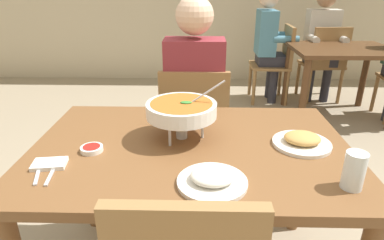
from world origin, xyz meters
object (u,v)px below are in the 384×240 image
Objects in this scene: chair_bg_middle at (278,59)px; chair_diner_main at (194,126)px; rice_plate at (212,179)px; drink_glass at (354,172)px; chair_bg_left at (325,60)px; appetizer_plate at (302,141)px; diner_main at (194,90)px; patron_bg_middle at (269,39)px; curry_bowl at (181,110)px; dining_table_main at (191,167)px; sauce_dish at (92,149)px; patron_bg_left at (322,39)px; dining_table_far at (341,61)px.

chair_diner_main is at bearing -116.06° from chair_bg_middle.
rice_plate is 0.46m from drink_glass.
chair_bg_left is 0.55m from chair_bg_middle.
chair_bg_middle reaches higher than appetizer_plate.
diner_main is (0.00, 0.03, 0.24)m from chair_diner_main.
patron_bg_middle reaches higher than rice_plate.
chair_diner_main is 1.00× the size of chair_bg_middle.
appetizer_plate is at bearing -58.47° from diner_main.
patron_bg_middle is (0.87, 2.63, -0.13)m from curry_bowl.
dining_table_main is 0.25m from curry_bowl.
drink_glass is (0.58, -0.36, -0.07)m from curry_bowl.
dining_table_main is 2.85m from chair_bg_middle.
curry_bowl is at bearing -108.39° from patron_bg_middle.
curry_bowl is 0.52m from appetizer_plate.
chair_bg_middle is at bearing 73.55° from rice_plate.
chair_diner_main reaches higher than rice_plate.
drink_glass is at bearing -13.64° from sauce_dish.
dining_table_main is 1.01× the size of patron_bg_middle.
sauce_dish is at bearing -175.06° from appetizer_plate.
appetizer_plate is at bearing -97.82° from patron_bg_middle.
sauce_dish is at bearing -170.95° from dining_table_main.
chair_diner_main is 10.00× the size of sauce_dish.
diner_main is 0.92m from sauce_dish.
appetizer_plate reaches higher than dining_table_main.
patron_bg_left reaches higher than curry_bowl.
dining_table_far is at bearing 54.04° from curry_bowl.
appetizer_plate is at bearing -100.47° from chair_bg_middle.
sauce_dish is at bearing -130.05° from dining_table_far.
diner_main is at bearing -113.23° from patron_bg_middle.
chair_bg_left is at bearing 59.16° from curry_bowl.
chair_bg_left is at bearing 55.09° from sauce_dish.
diner_main is 1.00× the size of patron_bg_middle.
drink_glass is at bearing -110.89° from dining_table_far.
dining_table_main is 1.47× the size of chair_bg_left.
patron_bg_left is at bearing 3.84° from patron_bg_middle.
chair_bg_middle is (0.42, 2.98, -0.30)m from drink_glass.
chair_diner_main is at bearing 117.88° from drink_glass.
diner_main is 0.71m from curry_bowl.
drink_glass is 0.14× the size of chair_bg_middle.
drink_glass reaches higher than sauce_dish.
rice_plate is 0.48m from appetizer_plate.
diner_main reaches higher than dining_table_far.
chair_diner_main reaches higher than sauce_dish.
drink_glass is 2.64m from dining_table_far.
sauce_dish is 0.97m from drink_glass.
patron_bg_left is 0.63m from patron_bg_middle.
dining_table_main is 10.18× the size of drink_glass.
drink_glass is at bearing -75.34° from appetizer_plate.
patron_bg_left reaches higher than chair_diner_main.
appetizer_plate is at bearing 37.66° from rice_plate.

